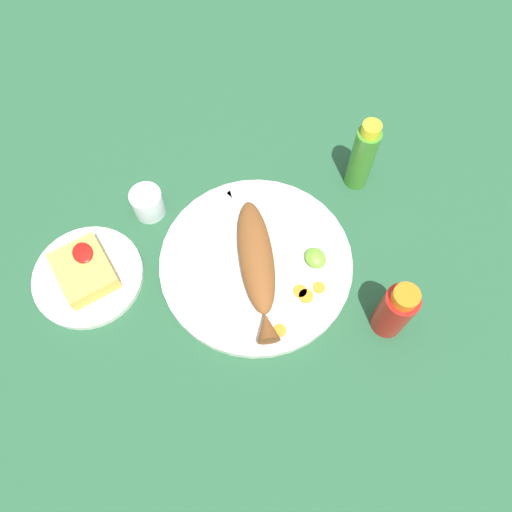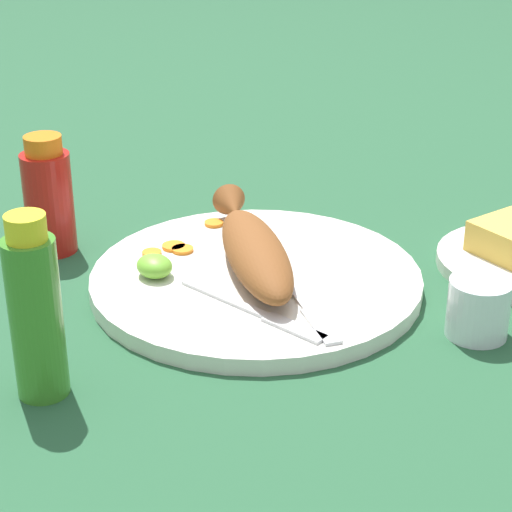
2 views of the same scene
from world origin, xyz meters
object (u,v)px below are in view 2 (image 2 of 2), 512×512
Objects in this scene: fried_fish at (253,248)px; salt_cup at (478,312)px; main_plate at (256,280)px; hot_sauce_bottle_red at (48,198)px; fork_near at (305,305)px; hot_sauce_bottle_green at (35,312)px; fork_far at (260,313)px.

fried_fish reaches higher than salt_cup.
hot_sauce_bottle_red is (-0.22, -0.14, 0.06)m from main_plate.
fried_fish is 1.51× the size of fork_near.
fork_near is 1.05× the size of hot_sauce_bottle_green.
hot_sauce_bottle_green is at bearing -111.67° from salt_cup.
fork_near is 0.98× the size of fork_far.
fork_far is at bearing 83.82° from hot_sauce_bottle_green.
fried_fish is 0.25m from hot_sauce_bottle_red.
fried_fish is at bearing 156.27° from main_plate.
hot_sauce_bottle_red is 0.31m from hot_sauce_bottle_green.
fork_far is at bearing -8.37° from fried_fish.
salt_cup reaches higher than fork_far.
fried_fish is 0.25m from salt_cup.
hot_sauce_bottle_green reaches higher than salt_cup.
hot_sauce_bottle_green is (0.06, -0.27, 0.07)m from main_plate.
hot_sauce_bottle_green reaches higher than main_plate.
hot_sauce_bottle_red reaches higher than fork_near.
fork_near reaches higher than main_plate.
main_plate is 2.54× the size of hot_sauce_bottle_red.
fork_far is at bearing -127.69° from salt_cup.
fork_near is 2.93× the size of salt_cup.
fried_fish is at bearing -153.64° from salt_cup.
hot_sauce_bottle_red is at bearing -149.20° from salt_cup.
fork_near is 1.27× the size of hot_sauce_bottle_red.
hot_sauce_bottle_green is at bearing -78.55° from main_plate.
fork_far is at bearing 16.13° from hot_sauce_bottle_red.
salt_cup is (0.12, 0.12, 0.01)m from fork_near.
fried_fish is (-0.01, 0.01, 0.03)m from main_plate.
fried_fish is 0.11m from fork_far.
fried_fish reaches higher than fork_far.
salt_cup is at bearing 50.09° from fried_fish.
fork_far is (0.08, -0.05, 0.01)m from main_plate.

